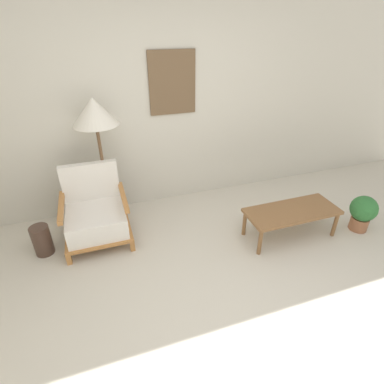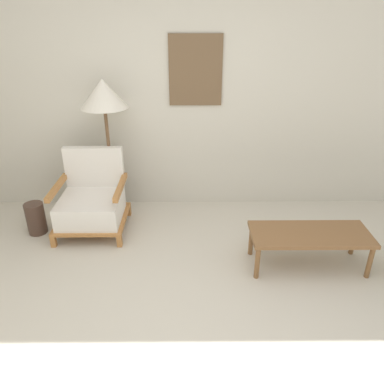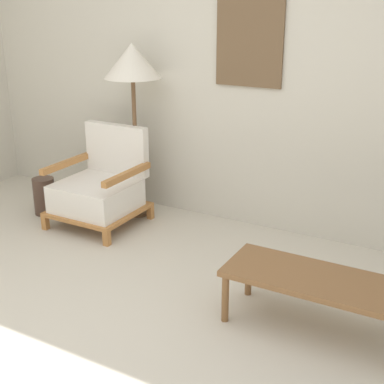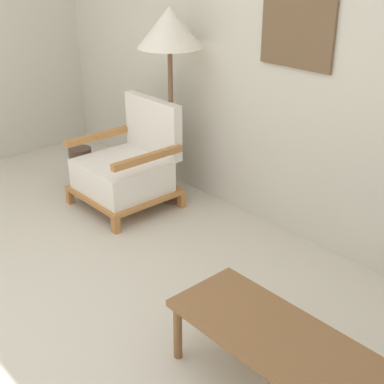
{
  "view_description": "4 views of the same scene",
  "coord_description": "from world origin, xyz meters",
  "px_view_note": "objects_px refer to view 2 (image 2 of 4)",
  "views": [
    {
      "loc": [
        -0.85,
        -1.32,
        2.22
      ],
      "look_at": [
        0.06,
        1.37,
        0.55
      ],
      "focal_mm": 28.0,
      "sensor_mm": 36.0,
      "label": 1
    },
    {
      "loc": [
        0.04,
        -1.85,
        2.13
      ],
      "look_at": [
        0.06,
        1.37,
        0.55
      ],
      "focal_mm": 35.0,
      "sensor_mm": 36.0,
      "label": 2
    },
    {
      "loc": [
        1.81,
        -1.77,
        1.87
      ],
      "look_at": [
        0.06,
        1.37,
        0.55
      ],
      "focal_mm": 50.0,
      "sensor_mm": 36.0,
      "label": 3
    },
    {
      "loc": [
        2.25,
        -0.58,
        1.93
      ],
      "look_at": [
        0.06,
        1.37,
        0.55
      ],
      "focal_mm": 50.0,
      "sensor_mm": 36.0,
      "label": 4
    }
  ],
  "objects_px": {
    "armchair": "(92,202)",
    "vase": "(36,218)",
    "coffee_table": "(310,236)",
    "floor_lamp": "(104,97)"
  },
  "relations": [
    {
      "from": "armchair",
      "to": "vase",
      "type": "height_order",
      "value": "armchair"
    },
    {
      "from": "vase",
      "to": "armchair",
      "type": "bearing_deg",
      "value": 8.48
    },
    {
      "from": "coffee_table",
      "to": "vase",
      "type": "bearing_deg",
      "value": 167.66
    },
    {
      "from": "armchair",
      "to": "floor_lamp",
      "type": "distance_m",
      "value": 1.08
    },
    {
      "from": "floor_lamp",
      "to": "coffee_table",
      "type": "height_order",
      "value": "floor_lamp"
    },
    {
      "from": "coffee_table",
      "to": "vase",
      "type": "relative_size",
      "value": 3.14
    },
    {
      "from": "armchair",
      "to": "coffee_table",
      "type": "xyz_separation_m",
      "value": [
        2.1,
        -0.67,
        -0.01
      ]
    },
    {
      "from": "floor_lamp",
      "to": "vase",
      "type": "relative_size",
      "value": 4.51
    },
    {
      "from": "floor_lamp",
      "to": "coffee_table",
      "type": "relative_size",
      "value": 1.43
    },
    {
      "from": "vase",
      "to": "coffee_table",
      "type": "bearing_deg",
      "value": -12.34
    }
  ]
}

